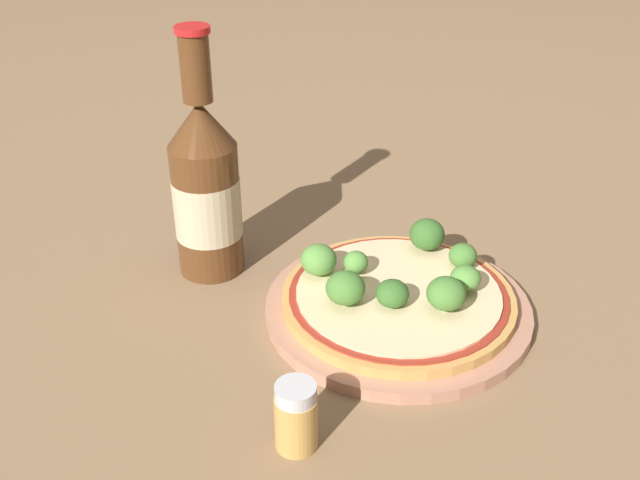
{
  "coord_description": "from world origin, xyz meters",
  "views": [
    {
      "loc": [
        -0.5,
        -0.3,
        0.42
      ],
      "look_at": [
        -0.02,
        0.07,
        0.06
      ],
      "focal_mm": 42.0,
      "sensor_mm": 36.0,
      "label": 1
    }
  ],
  "objects": [
    {
      "name": "broccoli_floret_3",
      "position": [
        -0.05,
        0.02,
        0.04
      ],
      "size": [
        0.04,
        0.04,
        0.03
      ],
      "color": "#89A866",
      "rests_on": "pizza"
    },
    {
      "name": "plate",
      "position": [
        0.0,
        -0.01,
        0.01
      ],
      "size": [
        0.25,
        0.25,
        0.01
      ],
      "color": "tan",
      "rests_on": "ground_plane"
    },
    {
      "name": "pizza",
      "position": [
        0.0,
        -0.01,
        0.02
      ],
      "size": [
        0.22,
        0.22,
        0.01
      ],
      "color": "tan",
      "rests_on": "plate"
    },
    {
      "name": "broccoli_floret_4",
      "position": [
        0.0,
        0.04,
        0.04
      ],
      "size": [
        0.02,
        0.02,
        0.02
      ],
      "color": "#89A866",
      "rests_on": "pizza"
    },
    {
      "name": "broccoli_floret_0",
      "position": [
        -0.02,
        0.07,
        0.04
      ],
      "size": [
        0.03,
        0.03,
        0.03
      ],
      "color": "#89A866",
      "rests_on": "pizza"
    },
    {
      "name": "ground_plane",
      "position": [
        0.0,
        0.0,
        0.0
      ],
      "size": [
        3.0,
        3.0,
        0.0
      ],
      "primitive_type": "plane",
      "color": "#846647"
    },
    {
      "name": "broccoli_floret_2",
      "position": [
        0.04,
        -0.05,
        0.04
      ],
      "size": [
        0.03,
        0.03,
        0.03
      ],
      "color": "#89A866",
      "rests_on": "pizza"
    },
    {
      "name": "beer_bottle",
      "position": [
        -0.05,
        0.19,
        0.09
      ],
      "size": [
        0.07,
        0.07,
        0.25
      ],
      "color": "#563319",
      "rests_on": "ground_plane"
    },
    {
      "name": "broccoli_floret_5",
      "position": [
        -0.0,
        -0.05,
        0.04
      ],
      "size": [
        0.04,
        0.04,
        0.03
      ],
      "color": "#89A866",
      "rests_on": "pizza"
    },
    {
      "name": "broccoli_floret_1",
      "position": [
        0.08,
        0.01,
        0.04
      ],
      "size": [
        0.04,
        0.04,
        0.03
      ],
      "color": "#89A866",
      "rests_on": "pizza"
    },
    {
      "name": "broccoli_floret_6",
      "position": [
        0.07,
        -0.03,
        0.04
      ],
      "size": [
        0.03,
        0.03,
        0.02
      ],
      "color": "#89A866",
      "rests_on": "pizza"
    },
    {
      "name": "broccoli_floret_7",
      "position": [
        -0.02,
        -0.01,
        0.04
      ],
      "size": [
        0.03,
        0.03,
        0.03
      ],
      "color": "#89A866",
      "rests_on": "pizza"
    },
    {
      "name": "pepper_shaker",
      "position": [
        -0.19,
        -0.04,
        0.03
      ],
      "size": [
        0.03,
        0.03,
        0.06
      ],
      "color": "tan",
      "rests_on": "ground_plane"
    }
  ]
}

